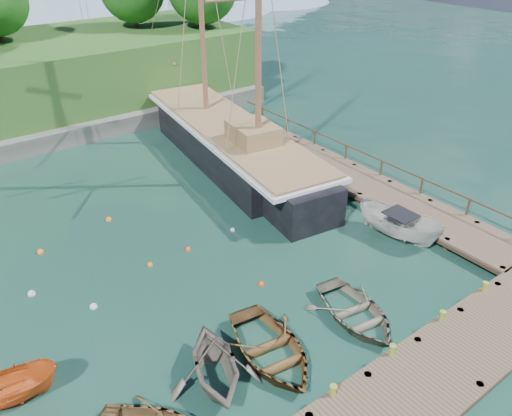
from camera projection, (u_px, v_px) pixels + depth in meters
The scene contains 21 objects.
ground at pixel (264, 313), 21.05m from camera, with size 160.00×160.00×0.00m, color #173629.
dock_near at pixel (423, 382), 17.39m from camera, with size 20.00×3.20×1.10m.
dock_east at pixel (340, 172), 31.61m from camera, with size 3.20×24.00×1.10m.
bollard_1 at pixel (331, 407), 17.02m from camera, with size 0.26×0.26×0.45m, color olive.
bollard_2 at pixel (389, 366), 18.57m from camera, with size 0.26×0.26×0.45m, color olive.
bollard_3 at pixel (438, 331), 20.12m from camera, with size 0.26×0.26×0.45m, color olive.
bollard_4 at pixel (481, 301), 21.68m from camera, with size 0.26×0.26×0.45m, color olive.
rowboat_1 at pixel (216, 381), 17.98m from camera, with size 3.35×3.88×2.04m, color #696258.
rowboat_2 at pixel (270, 357), 18.96m from camera, with size 3.39×4.75×0.98m, color brown.
rowboat_3 at pixel (355, 319), 20.73m from camera, with size 3.12×4.37×0.91m, color #696354.
motorboat_orange at pixel (8, 402), 17.18m from camera, with size 1.38×3.67×1.42m, color #D2571B.
cabin_boat_white at pixel (397, 237), 25.98m from camera, with size 1.75×4.65×1.79m, color beige.
schooner at pixel (231, 146), 33.52m from camera, with size 7.56×26.99×19.73m.
mooring_buoy_0 at pixel (94, 307), 21.35m from camera, with size 0.34×0.34×0.34m, color silver.
mooring_buoy_1 at pixel (150, 265), 23.91m from camera, with size 0.30×0.30×0.30m, color orange.
mooring_buoy_2 at pixel (188, 250), 25.01m from camera, with size 0.31×0.31×0.31m, color #D0421A.
mooring_buoy_3 at pixel (233, 230), 26.55m from camera, with size 0.28×0.28×0.28m, color silver.
mooring_buoy_4 at pixel (41, 253), 24.80m from camera, with size 0.35×0.35×0.35m, color orange.
mooring_buoy_5 at pixel (109, 220), 27.46m from camera, with size 0.35×0.35×0.35m, color orange.
mooring_buoy_6 at pixel (32, 294), 22.07m from camera, with size 0.36×0.36×0.36m, color silver.
mooring_buoy_7 at pixel (261, 285), 22.66m from camera, with size 0.30×0.30×0.30m, color #DF4510.
Camera 1 is at (-9.80, -12.53, 14.49)m, focal length 35.00 mm.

